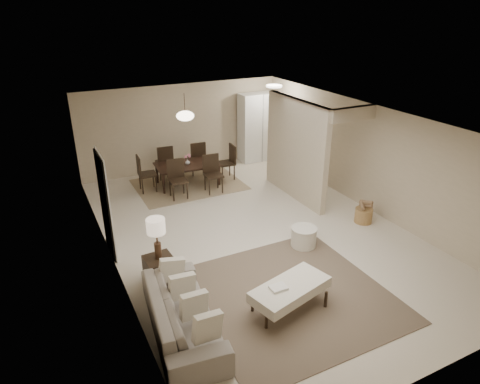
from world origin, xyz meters
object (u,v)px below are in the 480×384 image
sofa (182,313)px  wicker_basket (363,215)px  side_table (160,271)px  round_pouf (304,237)px  dining_table (188,175)px  ottoman_bench (290,290)px  pantry_cabinet (258,127)px

sofa → wicker_basket: (4.86, 1.52, -0.16)m
side_table → round_pouf: (3.00, -0.07, -0.06)m
sofa → wicker_basket: 5.09m
sofa → dining_table: bearing=-14.4°
ottoman_bench → pantry_cabinet: bearing=50.6°
ottoman_bench → wicker_basket: ottoman_bench is taller
round_pouf → wicker_basket: 1.83m
wicker_basket → sofa: bearing=-162.7°
ottoman_bench → wicker_basket: (3.15, 1.82, -0.22)m
ottoman_bench → round_pouf: size_ratio=2.74×
pantry_cabinet → sofa: bearing=-127.0°
sofa → round_pouf: 3.30m
pantry_cabinet → sofa: (-4.80, -6.37, -0.72)m
sofa → dining_table: size_ratio=1.34×
ottoman_bench → wicker_basket: 3.65m
sofa → pantry_cabinet: bearing=-30.3°
pantry_cabinet → sofa: size_ratio=0.93×
dining_table → ottoman_bench: bearing=-89.7°
pantry_cabinet → wicker_basket: 4.93m
sofa → side_table: size_ratio=4.30×
pantry_cabinet → sofa: 8.00m
pantry_cabinet → side_table: bearing=-133.3°
sofa → dining_table: 5.76m
sofa → round_pouf: (3.05, 1.25, -0.12)m
sofa → side_table: (0.05, 1.33, -0.07)m
round_pouf → dining_table: (-0.97, 4.11, 0.09)m
sofa → round_pouf: bearing=-60.9°
dining_table → side_table: bearing=-112.6°
pantry_cabinet → ottoman_bench: bearing=-114.9°
pantry_cabinet → dining_table: bearing=-159.8°
round_pouf → dining_table: 4.23m
ottoman_bench → wicker_basket: size_ratio=3.67×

